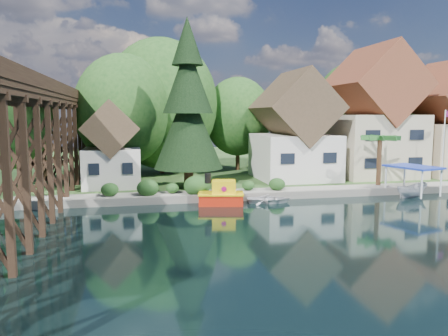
{
  "coord_description": "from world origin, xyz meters",
  "views": [
    {
      "loc": [
        -8.96,
        -26.18,
        7.04
      ],
      "look_at": [
        -2.35,
        6.0,
        3.0
      ],
      "focal_mm": 35.0,
      "sensor_mm": 36.0,
      "label": 1
    }
  ],
  "objects": [
    {
      "name": "palm_tree",
      "position": [
        13.02,
        9.97,
        4.78
      ],
      "size": [
        3.96,
        3.96,
        4.9
      ],
      "color": "#382314",
      "rests_on": "bank"
    },
    {
      "name": "ground",
      "position": [
        0.0,
        0.0,
        0.0
      ],
      "size": [
        140.0,
        140.0,
        0.0
      ],
      "primitive_type": "plane",
      "color": "black",
      "rests_on": "ground"
    },
    {
      "name": "bg_trees",
      "position": [
        1.0,
        21.25,
        7.29
      ],
      "size": [
        49.9,
        13.3,
        10.57
      ],
      "color": "#382314",
      "rests_on": "bank"
    },
    {
      "name": "flagpole",
      "position": [
        20.53,
        10.96,
        4.79
      ],
      "size": [
        1.05,
        0.41,
        7.0
      ],
      "color": "white",
      "rests_on": "bank"
    },
    {
      "name": "trestle_bridge",
      "position": [
        -16.0,
        5.17,
        5.35
      ],
      "size": [
        4.12,
        44.18,
        9.3
      ],
      "color": "black",
      "rests_on": "ground"
    },
    {
      "name": "bank",
      "position": [
        0.0,
        34.0,
        0.25
      ],
      "size": [
        140.0,
        52.0,
        0.5
      ],
      "primitive_type": "cube",
      "color": "#26471C",
      "rests_on": "ground"
    },
    {
      "name": "boat_canopy",
      "position": [
        14.22,
        6.63,
        1.16
      ],
      "size": [
        3.92,
        4.82,
        2.7
      ],
      "color": "silver",
      "rests_on": "ground"
    },
    {
      "name": "promenade",
      "position": [
        6.0,
        9.3,
        0.53
      ],
      "size": [
        50.0,
        2.6,
        0.06
      ],
      "primitive_type": "cube",
      "color": "gray",
      "rests_on": "bank"
    },
    {
      "name": "conifer",
      "position": [
        -4.33,
        11.98,
        7.66
      ],
      "size": [
        6.04,
        6.04,
        14.87
      ],
      "color": "#382314",
      "rests_on": "bank"
    },
    {
      "name": "shrubs",
      "position": [
        -4.6,
        9.26,
        1.23
      ],
      "size": [
        15.76,
        2.47,
        1.7
      ],
      "color": "#194017",
      "rests_on": "bank"
    },
    {
      "name": "house_center",
      "position": [
        16.0,
        16.5,
        6.42
      ],
      "size": [
        8.65,
        9.18,
        13.89
      ],
      "color": "#BCB092",
      "rests_on": "bank"
    },
    {
      "name": "seawall",
      "position": [
        4.0,
        8.0,
        0.31
      ],
      "size": [
        60.0,
        0.4,
        0.62
      ],
      "primitive_type": "cube",
      "color": "slate",
      "rests_on": "ground"
    },
    {
      "name": "boat_white_a",
      "position": [
        1.52,
        6.84,
        0.36
      ],
      "size": [
        3.85,
        2.99,
        0.73
      ],
      "primitive_type": "imported",
      "rotation": [
        0.0,
        0.0,
        1.43
      ],
      "color": "silver",
      "rests_on": "ground"
    },
    {
      "name": "house_left",
      "position": [
        7.0,
        16.0,
        5.14
      ],
      "size": [
        7.64,
        8.64,
        11.02
      ],
      "color": "silver",
      "rests_on": "bank"
    },
    {
      "name": "shed",
      "position": [
        -11.0,
        14.5,
        3.83
      ],
      "size": [
        5.09,
        5.4,
        7.85
      ],
      "color": "silver",
      "rests_on": "bank"
    },
    {
      "name": "tugboat",
      "position": [
        -2.38,
        6.84,
        0.77
      ],
      "size": [
        3.83,
        2.58,
        2.56
      ],
      "color": "#B61F0C",
      "rests_on": "ground"
    }
  ]
}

